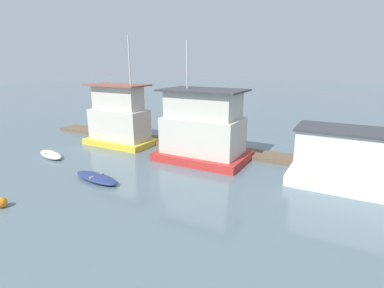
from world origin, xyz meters
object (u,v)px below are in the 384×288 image
object	(u,v)px
houseboat_yellow	(119,119)
mooring_post_far_right	(384,165)
houseboat_white	(350,160)
dinghy_white	(51,155)
dinghy_navy	(97,178)
mooring_post_centre	(92,125)
houseboat_red	(203,129)
buoy_orange	(1,202)

from	to	relation	value
houseboat_yellow	mooring_post_far_right	bearing A→B (deg)	2.48
houseboat_yellow	houseboat_white	size ratio (longest dim) A/B	1.37
dinghy_white	dinghy_navy	world-z (taller)	dinghy_white
mooring_post_far_right	dinghy_navy	bearing A→B (deg)	-152.28
dinghy_navy	mooring_post_centre	distance (m)	11.59
houseboat_white	mooring_post_centre	world-z (taller)	houseboat_white
dinghy_white	mooring_post_centre	xyz separation A→B (m)	(-2.09, 6.12, 0.89)
houseboat_red	mooring_post_centre	xyz separation A→B (m)	(-12.25, 1.20, -1.18)
dinghy_white	mooring_post_centre	world-z (taller)	mooring_post_centre
houseboat_red	houseboat_white	bearing A→B (deg)	-2.22
dinghy_navy	buoy_orange	size ratio (longest dim) A/B	6.79
houseboat_yellow	dinghy_white	world-z (taller)	houseboat_yellow
houseboat_red	dinghy_navy	size ratio (longest dim) A/B	2.28
buoy_orange	mooring_post_far_right	bearing A→B (deg)	37.31
dinghy_navy	buoy_orange	xyz separation A→B (m)	(-1.52, -4.69, 0.08)
dinghy_navy	houseboat_red	bearing A→B (deg)	60.48
dinghy_white	mooring_post_far_right	distance (m)	22.20
dinghy_white	mooring_post_centre	size ratio (longest dim) A/B	1.40
dinghy_navy	houseboat_yellow	bearing A→B (deg)	121.65
houseboat_yellow	mooring_post_far_right	xyz separation A→B (m)	(19.24, 0.83, -1.11)
mooring_post_centre	buoy_orange	size ratio (longest dim) A/B	4.11
mooring_post_far_right	buoy_orange	bearing A→B (deg)	-142.69
houseboat_yellow	mooring_post_far_right	size ratio (longest dim) A/B	4.16
houseboat_red	dinghy_white	distance (m)	11.48
dinghy_navy	mooring_post_centre	xyz separation A→B (m)	(-8.49, 7.84, 0.91)
houseboat_red	buoy_orange	size ratio (longest dim) A/B	15.49
houseboat_yellow	houseboat_red	distance (m)	8.09
houseboat_red	houseboat_white	xyz separation A→B (m)	(9.39, -0.36, -0.72)
houseboat_yellow	mooring_post_far_right	world-z (taller)	houseboat_yellow
dinghy_white	buoy_orange	xyz separation A→B (m)	(4.87, -6.41, 0.06)
dinghy_white	buoy_orange	bearing A→B (deg)	-52.77
dinghy_navy	mooring_post_centre	size ratio (longest dim) A/B	1.65
houseboat_white	houseboat_yellow	bearing A→B (deg)	177.62
houseboat_yellow	dinghy_white	bearing A→B (deg)	-111.45
houseboat_yellow	houseboat_white	distance (m)	17.50
houseboat_white	dinghy_navy	world-z (taller)	houseboat_white
houseboat_red	mooring_post_far_right	xyz separation A→B (m)	(11.16, 1.20, -1.21)
mooring_post_centre	buoy_orange	bearing A→B (deg)	-60.93
houseboat_red	mooring_post_centre	size ratio (longest dim) A/B	3.77
mooring_post_centre	buoy_orange	xyz separation A→B (m)	(6.97, -12.53, -0.83)
houseboat_white	mooring_post_centre	xyz separation A→B (m)	(-21.64, 1.56, -0.46)
houseboat_yellow	mooring_post_centre	distance (m)	4.39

